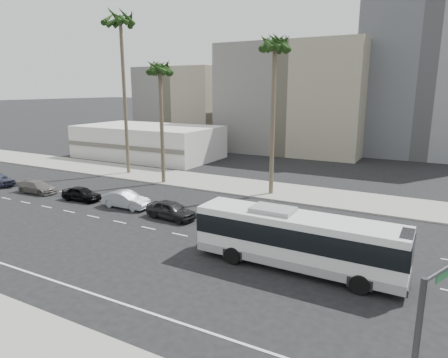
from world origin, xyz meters
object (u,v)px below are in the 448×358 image
Objects in this scene: car_c at (81,194)px; palm_near at (275,48)px; car_d at (37,187)px; palm_far at (120,23)px; palm_mid at (160,71)px; city_bus at (297,239)px; car_a at (171,210)px; car_b at (126,200)px.

palm_near is (15.47, 10.94, 13.83)m from car_c.
palm_near reaches higher than car_d.
palm_far is at bearing -11.88° from car_d.
palm_mid is at bearing -174.44° from palm_near.
city_bus is 2.85× the size of car_d.
car_c is 0.20× the size of palm_far.
car_a is 17.34m from car_d.
city_bus is 3.10× the size of car_c.
city_bus is 12.98m from car_a.
palm_mid is 9.38m from palm_far.
car_c is 0.25× the size of palm_near.
car_a is at bearing -50.28° from palm_mid.
car_d is 0.28× the size of palm_near.
car_d is at bearing -153.00° from palm_near.
palm_near is (21.80, 11.11, 13.88)m from car_d.
city_bus is 23.73m from car_c.
palm_mid is (-8.35, 10.05, 11.81)m from car_a.
palm_far is (-4.50, 11.77, 17.59)m from car_c.
palm_far is (-15.50, 12.12, 17.51)m from car_a.
palm_far is at bearing 57.27° from car_a.
car_a is at bearing -111.57° from palm_near.
car_d is 0.32× the size of palm_mid.
car_b reaches higher than car_d.
car_c is at bearing -144.72° from palm_near.
city_bus is 27.16m from palm_mid.
car_a is at bearing 162.68° from city_bus.
car_b is 11.84m from car_d.
city_bus is 2.73× the size of car_b.
car_d is (-29.62, 4.22, -1.26)m from city_bus.
city_bus is 21.34m from palm_near.
car_a is 1.11× the size of car_c.
palm_far is at bearing 177.62° from palm_near.
city_bus is at bearing -30.18° from palm_far.
palm_mid reaches higher than car_d.
car_b is (-17.79, 4.64, -1.14)m from city_bus.
car_a is at bearing -93.76° from car_d.
car_c reaches higher than car_d.
palm_near is at bearing -58.60° from car_c.
palm_near is (9.97, 10.69, 13.76)m from car_b.
car_c is at bearing -91.65° from car_d.
car_b is 20.07m from palm_near.
palm_mid is at bearing 45.02° from car_a.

